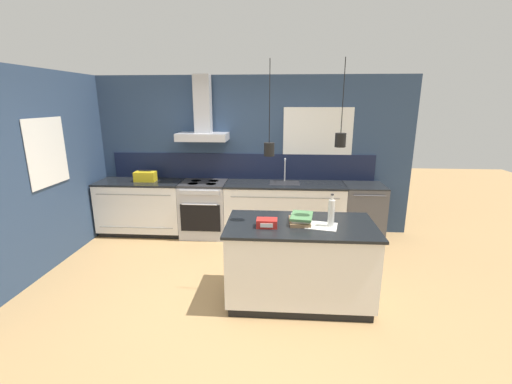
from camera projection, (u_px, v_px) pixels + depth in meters
The scene contains 13 objects.
ground_plane at pixel (225, 288), 4.15m from camera, with size 16.00×16.00×0.00m, color tan.
wall_back at pixel (240, 153), 5.73m from camera, with size 5.60×2.28×2.60m.
wall_left at pixel (54, 169), 4.65m from camera, with size 0.08×3.80×2.60m.
counter_run_left at pixel (142, 207), 5.78m from camera, with size 1.41×0.64×0.91m.
counter_run_sink at pixel (284, 210), 5.62m from camera, with size 1.92×0.64×1.30m.
oven_range at pixel (204, 209), 5.70m from camera, with size 0.74×0.66×0.91m.
dishwasher at pixel (362, 212), 5.53m from camera, with size 0.62×0.65×0.91m.
kitchen_island at pixel (299, 262), 3.81m from camera, with size 1.61×0.88×0.91m.
bottle_on_island at pixel (331, 213), 3.58m from camera, with size 0.07×0.07×0.36m.
book_stack at pixel (300, 219), 3.71m from camera, with size 0.27×0.36×0.09m.
red_supply_box at pixel (267, 223), 3.59m from camera, with size 0.22×0.15×0.09m.
paper_pile at pixel (321, 226), 3.63m from camera, with size 0.37×0.32×0.01m.
yellow_toolbox at pixel (145, 176), 5.63m from camera, with size 0.34×0.18×0.19m.
Camera 1 is at (0.64, -3.68, 2.19)m, focal length 24.00 mm.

